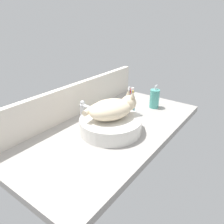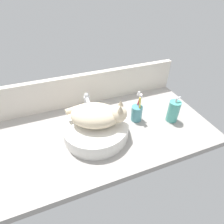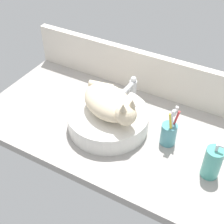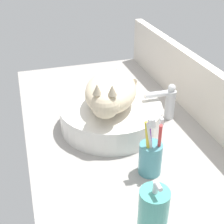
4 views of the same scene
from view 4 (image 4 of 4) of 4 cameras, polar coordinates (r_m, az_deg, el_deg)
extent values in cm
cube|color=#9E9993|center=(109.64, 1.50, -4.21)|extent=(125.73, 63.87, 4.00)
cube|color=silver|center=(115.20, 15.99, 3.59)|extent=(125.73, 3.60, 21.00)
cylinder|color=silver|center=(108.63, -0.20, -0.69)|extent=(35.22, 35.22, 8.29)
ellipsoid|color=beige|center=(103.93, -0.21, 3.85)|extent=(29.82, 25.91, 11.00)
sphere|color=beige|center=(92.86, -1.22, 1.40)|extent=(8.80, 8.80, 8.80)
cone|color=tan|center=(89.17, 0.05, 4.02)|extent=(2.80, 2.80, 3.20)
cone|color=tan|center=(89.80, -2.75, 4.19)|extent=(2.80, 2.80, 3.20)
cylinder|color=beige|center=(112.85, 2.48, 6.37)|extent=(11.38, 4.99, 3.20)
cylinder|color=silver|center=(114.70, 10.57, 1.35)|extent=(3.60, 3.60, 11.00)
cylinder|color=silver|center=(110.51, 8.45, 3.26)|extent=(2.62, 10.08, 2.20)
sphere|color=silver|center=(111.63, 10.90, 4.35)|extent=(2.80, 2.80, 2.80)
cylinder|color=teal|center=(72.34, 7.50, -18.05)|extent=(6.65, 6.65, 13.27)
cylinder|color=silver|center=(66.55, 7.97, -13.47)|extent=(1.20, 1.20, 2.80)
cylinder|color=silver|center=(64.82, 8.50, -13.28)|extent=(2.20, 1.00, 1.00)
cylinder|color=teal|center=(89.08, 7.01, -8.44)|extent=(6.49, 6.49, 9.64)
cylinder|color=purple|center=(85.71, 7.11, -6.78)|extent=(1.89, 2.73, 17.02)
cube|color=white|center=(80.85, 7.49, -1.99)|extent=(1.34, 1.05, 2.54)
cylinder|color=yellow|center=(85.34, 6.42, -6.92)|extent=(3.17, 2.23, 16.99)
cube|color=white|center=(80.46, 6.77, -2.12)|extent=(1.52, 0.99, 2.59)
cylinder|color=white|center=(85.66, 7.14, -6.81)|extent=(2.06, 3.31, 16.98)
cube|color=white|center=(80.80, 7.53, -2.02)|extent=(1.37, 1.13, 2.57)
cylinder|color=#D13838|center=(86.57, 8.56, -6.48)|extent=(3.90, 2.45, 16.90)
cube|color=white|center=(81.77, 9.02, -1.72)|extent=(1.62, 1.02, 2.64)
camera|label=1|loc=(1.81, -33.54, 27.09)|focal=35.00mm
camera|label=2|loc=(1.12, -44.17, 28.44)|focal=28.00mm
camera|label=3|loc=(0.79, -90.85, 29.76)|focal=50.00mm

